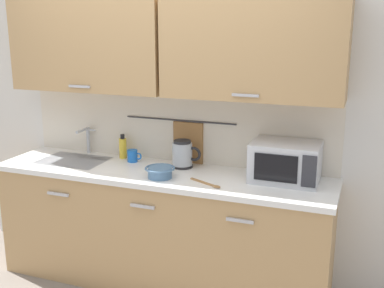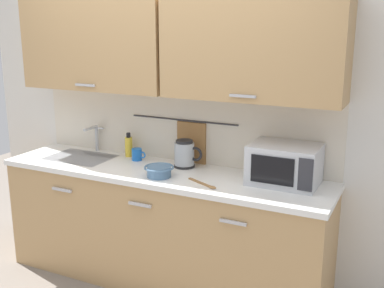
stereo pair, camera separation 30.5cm
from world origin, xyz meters
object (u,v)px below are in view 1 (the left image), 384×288
(mixing_bowl, at_px, (160,172))
(wooden_spoon, at_px, (209,184))
(microwave, at_px, (285,162))
(mug_near_sink, at_px, (133,156))
(electric_kettle, at_px, (183,154))
(dish_soap_bottle, at_px, (123,148))

(mixing_bowl, bearing_deg, wooden_spoon, -4.28)
(microwave, xyz_separation_m, mixing_bowl, (-0.83, -0.25, -0.09))
(mug_near_sink, distance_m, wooden_spoon, 0.80)
(electric_kettle, height_order, mug_near_sink, electric_kettle)
(electric_kettle, height_order, dish_soap_bottle, electric_kettle)
(mixing_bowl, bearing_deg, mug_near_sink, 141.71)
(mug_near_sink, bearing_deg, electric_kettle, 0.59)
(dish_soap_bottle, xyz_separation_m, mug_near_sink, (0.12, -0.07, -0.04))
(dish_soap_bottle, distance_m, wooden_spoon, 0.94)
(microwave, xyz_separation_m, dish_soap_bottle, (-1.32, 0.11, -0.05))
(electric_kettle, relative_size, mixing_bowl, 1.06)
(mixing_bowl, distance_m, wooden_spoon, 0.37)
(microwave, bearing_deg, wooden_spoon, -149.24)
(microwave, distance_m, dish_soap_bottle, 1.32)
(mixing_bowl, bearing_deg, dish_soap_bottle, 143.87)
(microwave, xyz_separation_m, electric_kettle, (-0.77, 0.04, -0.03))
(electric_kettle, height_order, mixing_bowl, electric_kettle)
(electric_kettle, height_order, wooden_spoon, electric_kettle)
(wooden_spoon, bearing_deg, mixing_bowl, 175.72)
(electric_kettle, relative_size, mug_near_sink, 1.89)
(electric_kettle, bearing_deg, dish_soap_bottle, 173.31)
(wooden_spoon, bearing_deg, mug_near_sink, 156.85)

